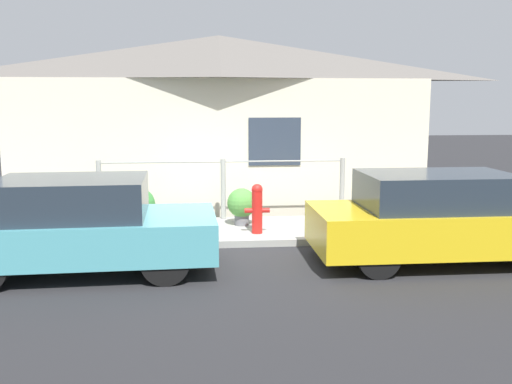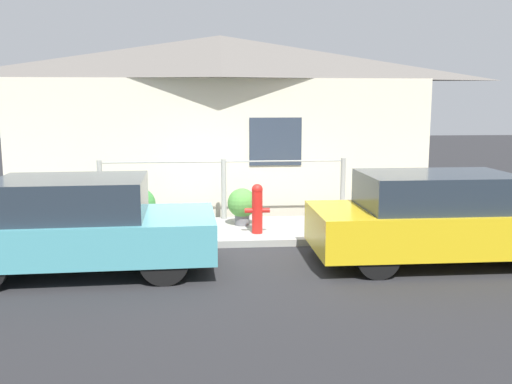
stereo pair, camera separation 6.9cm
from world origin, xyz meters
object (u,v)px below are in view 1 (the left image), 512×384
car_left (80,225)px  potted_plant_near_hydrant (242,204)px  fire_hydrant (257,208)px  car_right (443,218)px  potted_plant_by_fence (140,205)px

car_left → potted_plant_near_hydrant: (2.48, 2.38, -0.17)m
car_left → potted_plant_near_hydrant: bearing=41.8°
fire_hydrant → car_right: bearing=-32.2°
potted_plant_near_hydrant → fire_hydrant: bearing=-72.2°
car_left → potted_plant_by_fence: 2.53m
car_left → car_right: car_right is taller
fire_hydrant → potted_plant_by_fence: size_ratio=1.24×
car_right → fire_hydrant: car_right is taller
car_right → fire_hydrant: (-2.67, 1.68, -0.11)m
car_left → fire_hydrant: 3.19m
potted_plant_by_fence → car_left: bearing=-103.2°
car_left → fire_hydrant: bearing=29.9°
car_left → potted_plant_by_fence: (0.58, 2.46, -0.17)m
potted_plant_near_hydrant → potted_plant_by_fence: potted_plant_by_fence is taller
car_left → car_right: (5.38, 0.00, -0.00)m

